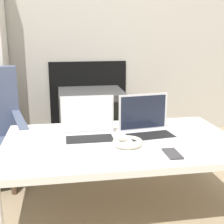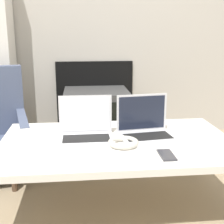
{
  "view_description": "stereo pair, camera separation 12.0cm",
  "coord_description": "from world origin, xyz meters",
  "px_view_note": "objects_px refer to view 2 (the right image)",
  "views": [
    {
      "loc": [
        -0.32,
        -1.33,
        0.99
      ],
      "look_at": [
        0.0,
        0.6,
        0.48
      ],
      "focal_mm": 50.0,
      "sensor_mm": 36.0,
      "label": 1
    },
    {
      "loc": [
        -0.2,
        -1.34,
        0.99
      ],
      "look_at": [
        0.0,
        0.6,
        0.48
      ],
      "focal_mm": 50.0,
      "sensor_mm": 36.0,
      "label": 2
    }
  ],
  "objects_px": {
    "laptop_left": "(86,130)",
    "phone": "(167,155)",
    "headphones": "(123,143)",
    "laptop_right": "(146,128)",
    "tv": "(96,117)"
  },
  "relations": [
    {
      "from": "laptop_left",
      "to": "phone",
      "type": "xyz_separation_m",
      "value": [
        0.39,
        -0.3,
        -0.05
      ]
    },
    {
      "from": "headphones",
      "to": "laptop_right",
      "type": "bearing_deg",
      "value": 41.32
    },
    {
      "from": "headphones",
      "to": "tv",
      "type": "distance_m",
      "value": 1.15
    },
    {
      "from": "laptop_right",
      "to": "headphones",
      "type": "xyz_separation_m",
      "value": [
        -0.15,
        -0.13,
        -0.04
      ]
    },
    {
      "from": "laptop_left",
      "to": "headphones",
      "type": "height_order",
      "value": "laptop_left"
    },
    {
      "from": "tv",
      "to": "laptop_right",
      "type": "bearing_deg",
      "value": -77.05
    },
    {
      "from": "laptop_right",
      "to": "laptop_left",
      "type": "bearing_deg",
      "value": 172.62
    },
    {
      "from": "headphones",
      "to": "phone",
      "type": "height_order",
      "value": "headphones"
    },
    {
      "from": "laptop_left",
      "to": "laptop_right",
      "type": "xyz_separation_m",
      "value": [
        0.34,
        -0.0,
        0.0
      ]
    },
    {
      "from": "laptop_left",
      "to": "headphones",
      "type": "xyz_separation_m",
      "value": [
        0.2,
        -0.13,
        -0.04
      ]
    },
    {
      "from": "tv",
      "to": "headphones",
      "type": "bearing_deg",
      "value": -85.84
    },
    {
      "from": "phone",
      "to": "tv",
      "type": "relative_size",
      "value": 0.25
    },
    {
      "from": "laptop_right",
      "to": "tv",
      "type": "xyz_separation_m",
      "value": [
        -0.23,
        1.0,
        -0.2
      ]
    },
    {
      "from": "laptop_right",
      "to": "tv",
      "type": "relative_size",
      "value": 0.6
    },
    {
      "from": "laptop_left",
      "to": "headphones",
      "type": "bearing_deg",
      "value": -33.8
    }
  ]
}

